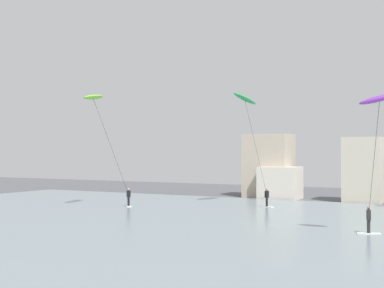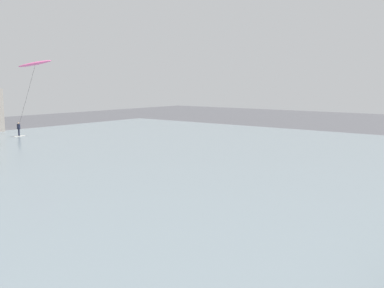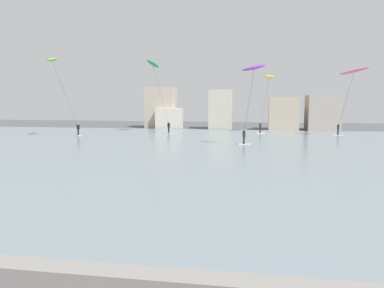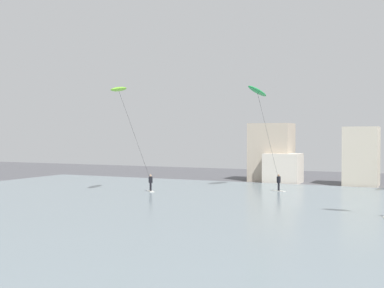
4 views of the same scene
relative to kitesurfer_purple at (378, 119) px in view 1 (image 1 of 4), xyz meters
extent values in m
cube|color=gray|center=(-3.10, -4.71, -6.92)|extent=(84.00, 52.00, 0.10)
cube|color=#B7A893|center=(-15.85, 24.63, -3.46)|extent=(4.95, 3.86, 7.03)
cube|color=beige|center=(-14.04, 23.25, -5.25)|extent=(4.09, 3.45, 3.45)
cube|color=beige|center=(-5.32, 23.37, -3.71)|extent=(3.64, 3.75, 6.52)
cube|color=silver|center=(-0.79, 1.40, -6.84)|extent=(1.47, 0.89, 0.06)
cylinder|color=black|center=(-0.79, 1.40, -6.42)|extent=(0.20, 0.20, 0.78)
cube|color=black|center=(-0.79, 1.40, -5.73)|extent=(0.32, 0.39, 0.60)
sphere|color=#9E7051|center=(-0.79, 1.40, -5.32)|extent=(0.20, 0.20, 0.20)
cylinder|color=#333333|center=(-0.32, 0.57, -2.40)|extent=(0.97, 1.69, 6.78)
ellipsoid|color=purple|center=(0.14, -0.26, 1.14)|extent=(2.49, 1.11, 0.96)
cube|color=silver|center=(-11.90, 13.55, -6.84)|extent=(1.46, 0.93, 0.06)
cylinder|color=black|center=(-11.90, 13.55, -6.42)|extent=(0.20, 0.20, 0.78)
cube|color=black|center=(-11.90, 13.55, -5.73)|extent=(0.33, 0.40, 0.60)
sphere|color=#9E7051|center=(-11.90, 13.55, -5.32)|extent=(0.20, 0.20, 0.20)
cylinder|color=#333333|center=(-13.11, 13.92, -1.44)|extent=(2.45, 0.77, 8.69)
ellipsoid|color=green|center=(-14.32, 14.29, 3.05)|extent=(1.56, 4.07, 1.36)
cube|color=silver|center=(-23.12, 8.01, -6.84)|extent=(1.28, 1.32, 0.06)
cylinder|color=black|center=(-23.12, 8.01, -6.42)|extent=(0.20, 0.20, 0.78)
cube|color=black|center=(-23.12, 8.01, -5.73)|extent=(0.40, 0.39, 0.60)
sphere|color=tan|center=(-23.12, 8.01, -5.32)|extent=(0.20, 0.20, 0.20)
cylinder|color=#333333|center=(-23.95, 6.53, -1.52)|extent=(1.70, 3.01, 8.53)
ellipsoid|color=#7AD133|center=(-24.79, 5.04, 2.89)|extent=(1.98, 3.59, 0.89)
camera|label=1|loc=(5.51, -32.61, -1.90)|focal=50.84mm
camera|label=2|loc=(-16.61, -33.70, -0.52)|focal=41.25mm
camera|label=3|loc=(0.32, -39.20, -2.06)|focal=35.17mm
camera|label=4|loc=(1.01, -33.54, -1.48)|focal=46.18mm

